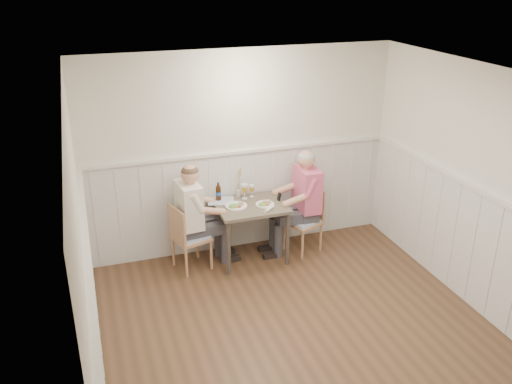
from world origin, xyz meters
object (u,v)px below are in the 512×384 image
chair_right (306,218)px  man_in_pink (303,209)px  diner_cream (193,224)px  grass_vase (238,183)px  dining_table (251,212)px  beer_bottle (218,192)px  chair_left (187,235)px

chair_right → man_in_pink: (-0.03, 0.01, 0.13)m
chair_right → diner_cream: (-1.48, 0.04, 0.12)m
chair_right → grass_vase: grass_vase is taller
dining_table → diner_cream: bearing=176.4°
dining_table → beer_bottle: bearing=142.8°
dining_table → man_in_pink: bearing=1.1°
chair_left → man_in_pink: (1.54, 0.02, 0.12)m
man_in_pink → grass_vase: man_in_pink is taller
chair_right → diner_cream: diner_cream is taller
dining_table → beer_bottle: 0.48m
dining_table → chair_left: (-0.82, -0.01, -0.18)m
man_in_pink → beer_bottle: man_in_pink is taller
beer_bottle → chair_right: bearing=-13.4°
dining_table → man_in_pink: 0.72m
chair_left → beer_bottle: size_ratio=3.56×
chair_left → man_in_pink: size_ratio=0.61×
grass_vase → man_in_pink: bearing=-19.6°
beer_bottle → grass_vase: size_ratio=0.58×
grass_vase → chair_right: bearing=-19.7°
chair_right → chair_left: bearing=-179.7°
dining_table → man_in_pink: (0.72, 0.01, -0.06)m
chair_right → man_in_pink: 0.13m
chair_right → chair_left: 1.57m
chair_left → beer_bottle: bearing=29.6°
dining_table → grass_vase: size_ratio=2.08×
man_in_pink → diner_cream: (-1.44, 0.03, -0.01)m
man_in_pink → beer_bottle: (-1.06, 0.25, 0.27)m
dining_table → diner_cream: diner_cream is taller
dining_table → chair_left: chair_left is taller
chair_right → dining_table: bearing=-180.0°
man_in_pink → grass_vase: 0.91m
chair_right → diner_cream: bearing=178.3°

